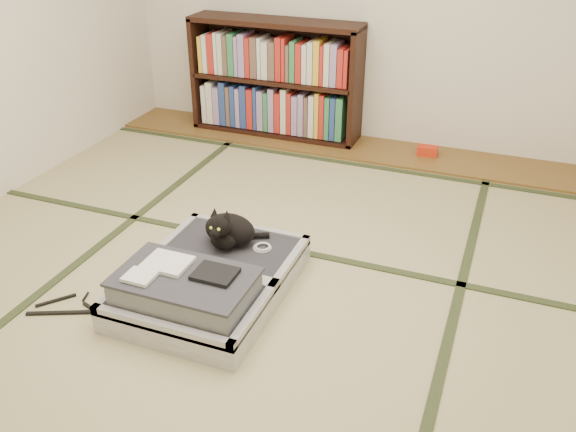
% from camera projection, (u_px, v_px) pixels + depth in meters
% --- Properties ---
extents(floor, '(4.50, 4.50, 0.00)m').
position_uv_depth(floor, '(255.00, 287.00, 3.17)').
color(floor, tan).
rests_on(floor, ground).
extents(wood_strip, '(4.00, 0.50, 0.02)m').
position_uv_depth(wood_strip, '(358.00, 148.00, 4.80)').
color(wood_strip, brown).
rests_on(wood_strip, ground).
extents(red_item, '(0.15, 0.10, 0.07)m').
position_uv_depth(red_item, '(427.00, 151.00, 4.63)').
color(red_item, red).
rests_on(red_item, wood_strip).
extents(tatami_borders, '(4.00, 4.50, 0.01)m').
position_uv_depth(tatami_borders, '(289.00, 240.00, 3.57)').
color(tatami_borders, '#2D381E').
rests_on(tatami_borders, ground).
extents(bookcase, '(1.38, 0.31, 0.92)m').
position_uv_depth(bookcase, '(275.00, 81.00, 4.87)').
color(bookcase, black).
rests_on(bookcase, wood_strip).
extents(suitcase, '(0.72, 0.97, 0.28)m').
position_uv_depth(suitcase, '(206.00, 282.00, 3.03)').
color(suitcase, silver).
rests_on(suitcase, floor).
extents(cat, '(0.32, 0.32, 0.26)m').
position_uv_depth(cat, '(228.00, 230.00, 3.21)').
color(cat, black).
rests_on(cat, suitcase).
extents(cable_coil, '(0.10, 0.10, 0.02)m').
position_uv_depth(cable_coil, '(262.00, 247.00, 3.22)').
color(cable_coil, white).
rests_on(cable_coil, suitcase).
extents(hanger, '(0.40, 0.26, 0.01)m').
position_uv_depth(hanger, '(72.00, 309.00, 2.99)').
color(hanger, black).
rests_on(hanger, floor).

